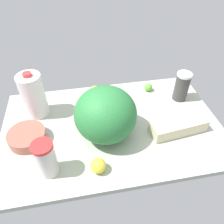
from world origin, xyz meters
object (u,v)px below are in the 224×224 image
tumbler_cup (46,159)px  lime_far_back (148,87)px  lime_near_front (114,92)px  milk_jug (33,96)px  shaker_bottle (182,86)px  mixing_bowl (27,137)px  lemon_loose (95,91)px  lemon_by_jug (98,166)px  watermelon (106,114)px  egg_carton (178,126)px

tumbler_cup → lime_far_back: size_ratio=3.58×
lime_near_front → lime_far_back: (-23.30, -1.67, -0.30)cm
milk_jug → shaker_bottle: milk_jug is taller
mixing_bowl → lemon_loose: size_ratio=2.66×
lemon_by_jug → lime_far_back: 67.82cm
lemon_by_jug → lime_far_back: (-40.68, -54.25, -0.93)cm
mixing_bowl → lime_far_back: 79.83cm
milk_jug → lime_far_back: bearing=-172.4°
shaker_bottle → lemon_by_jug: 71.94cm
watermelon → lime_near_front: 34.35cm
lemon_loose → mixing_bowl: bearing=38.1°
lime_near_front → lemon_by_jug: bearing=71.7°
watermelon → lemon_by_jug: (7.14, 21.69, -10.37)cm
shaker_bottle → lime_near_front: (40.13, -9.74, -6.25)cm
egg_carton → watermelon: size_ratio=0.96×
lemon_by_jug → lime_far_back: bearing=-126.9°
watermelon → mixing_bowl: size_ratio=1.64×
mixing_bowl → lemon_by_jug: size_ratio=2.69×
lime_far_back → lime_near_front: bearing=4.1°
egg_carton → lemon_by_jug: same height
tumbler_cup → lime_near_front: (-39.21, -48.92, -6.47)cm
lemon_by_jug → watermelon: bearing=-108.2°
mixing_bowl → lemon_by_jug: lemon_by_jug is taller
watermelon → lime_far_back: size_ratio=5.98×
mixing_bowl → lemon_loose: 49.63cm
lime_far_back → lemon_loose: bearing=-0.9°
egg_carton → lemon_by_jug: 48.34cm
shaker_bottle → lemon_by_jug: size_ratio=2.58×
tumbler_cup → egg_carton: bearing=-169.0°
shaker_bottle → lime_near_front: 41.77cm
egg_carton → milk_jug: size_ratio=1.09×
egg_carton → milk_jug: (74.70, -28.20, 9.38)cm
mixing_bowl → lemon_loose: (-39.02, -30.65, 0.70)cm
lime_near_front → lime_far_back: 23.36cm
lime_far_back → milk_jug: bearing=7.6°
tumbler_cup → lemon_by_jug: (-21.82, 3.66, -5.84)cm
tumbler_cup → lemon_by_jug: tumbler_cup is taller
lime_far_back → tumbler_cup: bearing=39.0°
milk_jug → shaker_bottle: (-86.86, 2.09, -3.77)cm
milk_jug → shaker_bottle: bearing=178.6°
watermelon → lemon_by_jug: 25.08cm
shaker_bottle → lemon_by_jug: bearing=36.7°
shaker_bottle → lemon_loose: size_ratio=2.55×
shaker_bottle → mixing_bowl: shaker_bottle is taller
lemon_loose → tumbler_cup: bearing=61.7°
egg_carton → lemon_loose: same height
lemon_by_jug → milk_jug: bearing=-56.9°
shaker_bottle → lime_near_front: shaker_bottle is taller
watermelon → mixing_bowl: (40.39, -2.47, -11.03)cm
egg_carton → milk_jug: bearing=-27.4°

